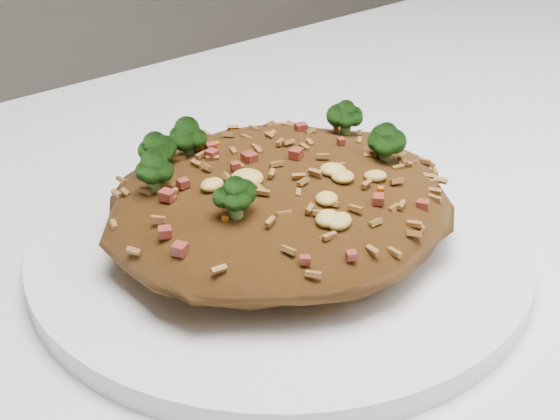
# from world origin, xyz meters

# --- Properties ---
(dining_table) EXTENTS (1.20, 0.80, 0.75)m
(dining_table) POSITION_xyz_m (0.00, 0.00, 0.66)
(dining_table) COLOR white
(dining_table) RESTS_ON ground
(plate) EXTENTS (0.29, 0.29, 0.01)m
(plate) POSITION_xyz_m (-0.07, 0.08, 0.76)
(plate) COLOR white
(plate) RESTS_ON dining_table
(fried_rice) EXTENTS (0.20, 0.18, 0.06)m
(fried_rice) POSITION_xyz_m (-0.07, 0.08, 0.79)
(fried_rice) COLOR brown
(fried_rice) RESTS_ON plate
(fork) EXTENTS (0.13, 0.12, 0.00)m
(fork) POSITION_xyz_m (-0.00, 0.14, 0.77)
(fork) COLOR silver
(fork) RESTS_ON plate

